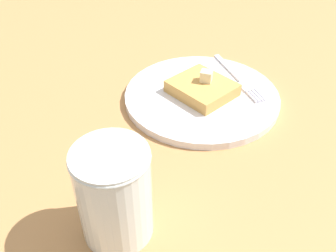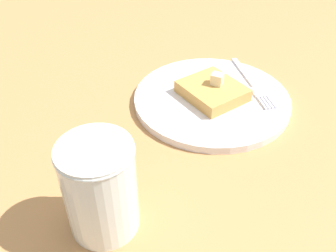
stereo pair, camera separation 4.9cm
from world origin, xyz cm
name	(u,v)px [view 2 (the right image)]	position (x,y,z in cm)	size (l,w,h in cm)	color
table_surface	(197,75)	(0.00, 0.00, 0.93)	(105.62, 105.62, 1.86)	#AF7A47
plate	(212,99)	(1.45, 10.26, 2.54)	(24.95, 24.95, 1.20)	silver
toast_slice_center	(212,91)	(1.45, 10.26, 4.06)	(8.30, 9.31, 2.00)	#CC9448
butter_pat_primary	(217,79)	(0.70, 10.03, 5.97)	(1.80, 1.62, 1.80)	beige
fork	(253,85)	(-6.32, 9.50, 3.24)	(2.78, 16.06, 0.36)	silver
syrup_jar	(101,191)	(22.04, 28.41, 7.03)	(7.90, 7.90, 11.31)	#331905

